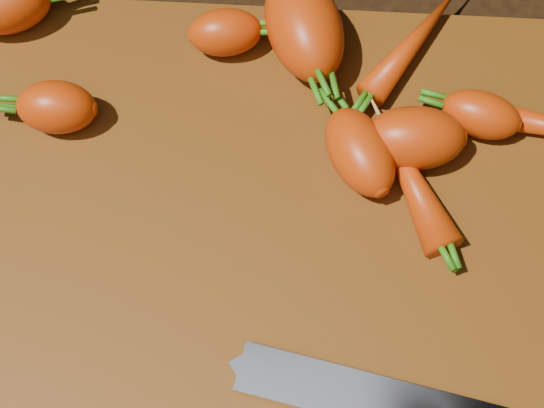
{
  "coord_description": "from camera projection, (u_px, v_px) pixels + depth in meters",
  "views": [
    {
      "loc": [
        0.01,
        -0.22,
        0.51
      ],
      "look_at": [
        0.0,
        0.01,
        0.03
      ],
      "focal_mm": 50.0,
      "sensor_mm": 36.0,
      "label": 1
    }
  ],
  "objects": [
    {
      "name": "ground",
      "position": [
        271.0,
        237.0,
        0.56
      ],
      "size": [
        2.0,
        2.0,
        0.01
      ],
      "primitive_type": "cube",
      "color": "black"
    },
    {
      "name": "cutting_board",
      "position": [
        271.0,
        231.0,
        0.55
      ],
      "size": [
        0.5,
        0.4,
        0.01
      ],
      "primitive_type": "cube",
      "color": "brown",
      "rests_on": "ground"
    },
    {
      "name": "carrot_0",
      "position": [
        7.0,
        6.0,
        0.6
      ],
      "size": [
        0.08,
        0.07,
        0.04
      ],
      "primitive_type": "ellipsoid",
      "rotation": [
        0.0,
        0.0,
        0.4
      ],
      "color": "#CD3C0D",
      "rests_on": "cutting_board"
    },
    {
      "name": "carrot_1",
      "position": [
        56.0,
        107.0,
        0.56
      ],
      "size": [
        0.06,
        0.04,
        0.04
      ],
      "primitive_type": "ellipsoid",
      "rotation": [
        0.0,
        0.0,
        3.15
      ],
      "color": "#CD3C0D",
      "rests_on": "cutting_board"
    },
    {
      "name": "carrot_2",
      "position": [
        304.0,
        26.0,
        0.58
      ],
      "size": [
        0.09,
        0.11,
        0.06
      ],
      "primitive_type": "ellipsoid",
      "rotation": [
        0.0,
        0.0,
        -1.26
      ],
      "color": "#CD3C0D",
      "rests_on": "cutting_board"
    },
    {
      "name": "carrot_3",
      "position": [
        360.0,
        152.0,
        0.54
      ],
      "size": [
        0.07,
        0.09,
        0.04
      ],
      "primitive_type": "ellipsoid",
      "rotation": [
        0.0,
        0.0,
        2.03
      ],
      "color": "#CD3C0D",
      "rests_on": "cutting_board"
    },
    {
      "name": "carrot_4",
      "position": [
        414.0,
        138.0,
        0.55
      ],
      "size": [
        0.08,
        0.05,
        0.05
      ],
      "primitive_type": "ellipsoid",
      "rotation": [
        0.0,
        0.0,
        3.21
      ],
      "color": "#CD3C0D",
      "rests_on": "cutting_board"
    },
    {
      "name": "carrot_5",
      "position": [
        225.0,
        32.0,
        0.59
      ],
      "size": [
        0.06,
        0.05,
        0.04
      ],
      "primitive_type": "ellipsoid",
      "rotation": [
        0.0,
        0.0,
        0.16
      ],
      "color": "#CD3C0D",
      "rests_on": "cutting_board"
    },
    {
      "name": "carrot_6",
      "position": [
        481.0,
        115.0,
        0.56
      ],
      "size": [
        0.07,
        0.05,
        0.04
      ],
      "primitive_type": "ellipsoid",
      "rotation": [
        0.0,
        0.0,
        2.85
      ],
      "color": "#CD3C0D",
      "rests_on": "cutting_board"
    },
    {
      "name": "carrot_7",
      "position": [
        411.0,
        45.0,
        0.6
      ],
      "size": [
        0.09,
        0.11,
        0.02
      ],
      "primitive_type": "ellipsoid",
      "rotation": [
        0.0,
        0.0,
        0.98
      ],
      "color": "#CD3C0D",
      "rests_on": "cutting_board"
    },
    {
      "name": "carrot_9",
      "position": [
        411.0,
        180.0,
        0.54
      ],
      "size": [
        0.07,
        0.11,
        0.03
      ],
      "primitive_type": "ellipsoid",
      "rotation": [
        0.0,
        0.0,
        1.97
      ],
      "color": "#CD3C0D",
      "rests_on": "cutting_board"
    },
    {
      "name": "knife",
      "position": [
        405.0,
        408.0,
        0.48
      ],
      "size": [
        0.3,
        0.08,
        0.02
      ],
      "rotation": [
        0.0,
        0.0,
        -0.2
      ],
      "color": "gray",
      "rests_on": "cutting_board"
    }
  ]
}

